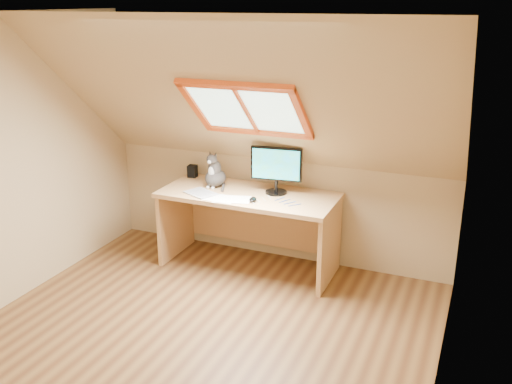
% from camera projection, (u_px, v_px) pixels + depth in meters
% --- Properties ---
extents(ground, '(3.50, 3.50, 0.00)m').
position_uv_depth(ground, '(193.00, 344.00, 4.33)').
color(ground, brown).
rests_on(ground, ground).
extents(room_shell, '(3.52, 3.52, 2.41)m').
position_uv_depth(room_shell, '(178.00, 166.00, 3.79)').
color(room_shell, tan).
rests_on(room_shell, ground).
extents(desk, '(1.67, 0.73, 0.76)m').
position_uv_depth(desk, '(251.00, 213.00, 5.48)').
color(desk, tan).
rests_on(desk, ground).
extents(monitor, '(0.48, 0.20, 0.44)m').
position_uv_depth(monitor, '(276.00, 167.00, 5.26)').
color(monitor, black).
rests_on(monitor, desk).
extents(cat, '(0.22, 0.26, 0.36)m').
position_uv_depth(cat, '(215.00, 174.00, 5.49)').
color(cat, '#3F3A38').
rests_on(cat, desk).
extents(desk_speaker, '(0.09, 0.09, 0.12)m').
position_uv_depth(desk_speaker, '(192.00, 171.00, 5.81)').
color(desk_speaker, black).
rests_on(desk_speaker, desk).
extents(graphics_tablet, '(0.35, 0.31, 0.01)m').
position_uv_depth(graphics_tablet, '(201.00, 193.00, 5.32)').
color(graphics_tablet, '#B2B2B7').
rests_on(graphics_tablet, desk).
extents(mouse, '(0.08, 0.12, 0.04)m').
position_uv_depth(mouse, '(253.00, 199.00, 5.12)').
color(mouse, black).
rests_on(mouse, desk).
extents(papers, '(0.35, 0.30, 0.01)m').
position_uv_depth(papers, '(224.00, 200.00, 5.16)').
color(papers, white).
rests_on(papers, desk).
extents(cables, '(0.51, 0.26, 0.01)m').
position_uv_depth(cables, '(277.00, 201.00, 5.12)').
color(cables, silver).
rests_on(cables, desk).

